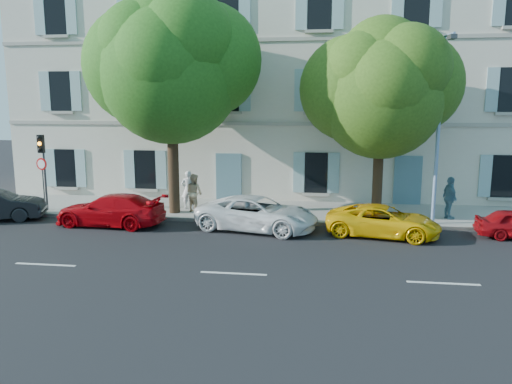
# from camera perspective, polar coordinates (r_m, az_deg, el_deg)

# --- Properties ---
(ground) EXTENTS (90.00, 90.00, 0.00)m
(ground) POSITION_cam_1_polar(r_m,az_deg,el_deg) (18.81, -0.37, -5.28)
(ground) COLOR black
(sidewalk) EXTENTS (36.00, 4.50, 0.15)m
(sidewalk) POSITION_cam_1_polar(r_m,az_deg,el_deg) (23.07, 1.22, -2.19)
(sidewalk) COLOR #A09E96
(sidewalk) RESTS_ON ground
(kerb) EXTENTS (36.00, 0.16, 0.16)m
(kerb) POSITION_cam_1_polar(r_m,az_deg,el_deg) (20.97, 0.53, -3.43)
(kerb) COLOR #9E998E
(kerb) RESTS_ON ground
(building) EXTENTS (28.00, 7.00, 12.00)m
(building) POSITION_cam_1_polar(r_m,az_deg,el_deg) (28.28, 2.65, 12.16)
(building) COLOR beige
(building) RESTS_ON ground
(car_red_coupe) EXTENTS (4.64, 2.16, 1.31)m
(car_red_coupe) POSITION_cam_1_polar(r_m,az_deg,el_deg) (21.41, -16.29, -1.98)
(car_red_coupe) COLOR #B4050C
(car_red_coupe) RESTS_ON ground
(car_white_coupe) EXTENTS (5.20, 3.22, 1.34)m
(car_white_coupe) POSITION_cam_1_polar(r_m,az_deg,el_deg) (19.83, 0.13, -2.47)
(car_white_coupe) COLOR white
(car_white_coupe) RESTS_ON ground
(car_yellow_supercar) EXTENTS (4.54, 2.73, 1.18)m
(car_yellow_supercar) POSITION_cam_1_polar(r_m,az_deg,el_deg) (19.55, 14.32, -3.23)
(car_yellow_supercar) COLOR yellow
(car_yellow_supercar) RESTS_ON ground
(tree_left) EXTENTS (6.13, 6.13, 9.51)m
(tree_left) POSITION_cam_1_polar(r_m,az_deg,el_deg) (22.26, -9.73, 13.27)
(tree_left) COLOR #3A2819
(tree_left) RESTS_ON sidewalk
(tree_right) EXTENTS (5.20, 5.20, 8.01)m
(tree_right) POSITION_cam_1_polar(r_m,az_deg,el_deg) (21.42, 14.11, 10.60)
(tree_right) COLOR #3A2819
(tree_right) RESTS_ON sidewalk
(traffic_light) EXTENTS (0.29, 0.39, 3.45)m
(traffic_light) POSITION_cam_1_polar(r_m,az_deg,el_deg) (24.51, -23.23, 3.81)
(traffic_light) COLOR #383A3D
(traffic_light) RESTS_ON sidewalk
(road_sign) EXTENTS (0.55, 0.13, 2.39)m
(road_sign) POSITION_cam_1_polar(r_m,az_deg,el_deg) (24.73, -23.23, 2.06)
(road_sign) COLOR #383A3D
(road_sign) RESTS_ON sidewalk
(street_lamp) EXTENTS (0.27, 1.57, 7.37)m
(street_lamp) POSITION_cam_1_polar(r_m,az_deg,el_deg) (20.95, 20.26, 7.67)
(street_lamp) COLOR #7293BF
(street_lamp) RESTS_ON sidewalk
(pedestrian_a) EXTENTS (0.71, 0.53, 1.77)m
(pedestrian_a) POSITION_cam_1_polar(r_m,az_deg,el_deg) (23.34, -7.75, 0.27)
(pedestrian_a) COLOR silver
(pedestrian_a) RESTS_ON sidewalk
(pedestrian_b) EXTENTS (1.06, 1.00, 1.72)m
(pedestrian_b) POSITION_cam_1_polar(r_m,az_deg,el_deg) (22.63, -7.08, -0.09)
(pedestrian_b) COLOR tan
(pedestrian_b) RESTS_ON sidewalk
(pedestrian_c) EXTENTS (0.67, 1.13, 1.81)m
(pedestrian_c) POSITION_cam_1_polar(r_m,az_deg,el_deg) (22.56, 21.26, -0.63)
(pedestrian_c) COLOR slate
(pedestrian_c) RESTS_ON sidewalk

